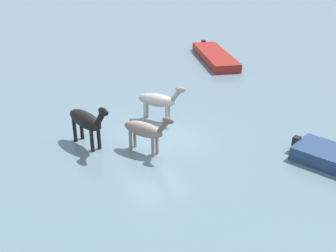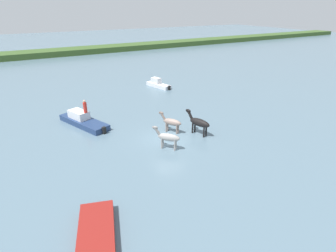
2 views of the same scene
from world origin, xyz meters
TOP-DOWN VIEW (x-y plane):
  - ground_plane at (0.00, 0.00)m, footprint 212.18×212.18m
  - horse_mid_herd at (-0.80, -1.32)m, footprint 1.72×1.91m
  - horse_gray_outer at (0.93, 1.07)m, footprint 1.42×2.04m
  - horse_dark_mare at (2.70, -0.43)m, footprint 1.14×2.52m
  - boat_skiff_near at (-8.31, -8.18)m, footprint 3.36×6.16m

SIDE VIEW (x-z plane):
  - ground_plane at x=0.00m, z-range 0.00..0.00m
  - boat_skiff_near at x=-8.31m, z-range -0.20..0.58m
  - horse_gray_outer at x=0.93m, z-range 0.09..1.79m
  - horse_mid_herd at x=-0.80m, z-range 0.09..1.82m
  - horse_dark_mare at x=2.70m, z-range 0.10..2.06m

